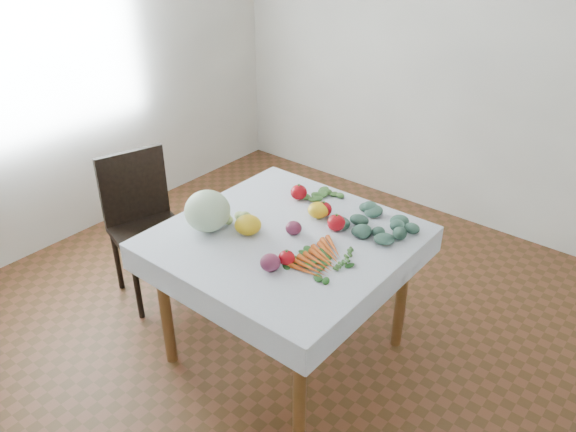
# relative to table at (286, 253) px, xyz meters

# --- Properties ---
(ground) EXTENTS (4.00, 4.00, 0.00)m
(ground) POSITION_rel_table_xyz_m (0.00, 0.00, -0.65)
(ground) COLOR brown
(back_wall) EXTENTS (4.00, 0.04, 2.70)m
(back_wall) POSITION_rel_table_xyz_m (0.00, 2.00, 0.70)
(back_wall) COLOR white
(back_wall) RESTS_ON ground
(left_wall) EXTENTS (0.04, 4.00, 2.70)m
(left_wall) POSITION_rel_table_xyz_m (-2.00, 0.00, 0.70)
(left_wall) COLOR white
(left_wall) RESTS_ON ground
(table) EXTENTS (1.00, 1.00, 0.75)m
(table) POSITION_rel_table_xyz_m (0.00, 0.00, 0.00)
(table) COLOR brown
(table) RESTS_ON ground
(tablecloth) EXTENTS (1.12, 1.12, 0.01)m
(tablecloth) POSITION_rel_table_xyz_m (0.00, 0.00, 0.10)
(tablecloth) COLOR white
(tablecloth) RESTS_ON table
(chair) EXTENTS (0.51, 0.51, 0.90)m
(chair) POSITION_rel_table_xyz_m (-1.05, -0.08, -0.14)
(chair) COLOR black
(chair) RESTS_ON ground
(cabbage) EXTENTS (0.29, 0.29, 0.20)m
(cabbage) POSITION_rel_table_xyz_m (-0.33, -0.20, 0.20)
(cabbage) COLOR beige
(cabbage) RESTS_ON tablecloth
(tomato_a) EXTENTS (0.10, 0.10, 0.08)m
(tomato_a) POSITION_rel_table_xyz_m (-0.18, 0.34, 0.14)
(tomato_a) COLOR #B00B15
(tomato_a) RESTS_ON tablecloth
(tomato_b) EXTENTS (0.11, 0.11, 0.08)m
(tomato_b) POSITION_rel_table_xyz_m (0.03, 0.27, 0.14)
(tomato_b) COLOR #B00B15
(tomato_b) RESTS_ON tablecloth
(tomato_c) EXTENTS (0.11, 0.11, 0.08)m
(tomato_c) POSITION_rel_table_xyz_m (0.16, 0.20, 0.14)
(tomato_c) COLOR #B00B15
(tomato_c) RESTS_ON tablecloth
(tomato_d) EXTENTS (0.10, 0.10, 0.07)m
(tomato_d) POSITION_rel_table_xyz_m (0.16, -0.19, 0.14)
(tomato_d) COLOR #B00B15
(tomato_d) RESTS_ON tablecloth
(heirloom_back) EXTENTS (0.14, 0.14, 0.08)m
(heirloom_back) POSITION_rel_table_xyz_m (0.02, 0.25, 0.14)
(heirloom_back) COLOR gold
(heirloom_back) RESTS_ON tablecloth
(heirloom_front) EXTENTS (0.16, 0.16, 0.09)m
(heirloom_front) POSITION_rel_table_xyz_m (-0.15, -0.10, 0.15)
(heirloom_front) COLOR gold
(heirloom_front) RESTS_ON tablecloth
(onion_a) EXTENTS (0.10, 0.10, 0.07)m
(onion_a) POSITION_rel_table_xyz_m (0.02, 0.03, 0.14)
(onion_a) COLOR #611B42
(onion_a) RESTS_ON tablecloth
(onion_b) EXTENTS (0.11, 0.11, 0.08)m
(onion_b) POSITION_rel_table_xyz_m (0.13, -0.27, 0.14)
(onion_b) COLOR #611B42
(onion_b) RESTS_ON tablecloth
(tomatillo_cluster) EXTENTS (0.16, 0.10, 0.05)m
(tomatillo_cluster) POSITION_rel_table_xyz_m (-0.28, -0.06, 0.13)
(tomatillo_cluster) COLOR #95AF65
(tomatillo_cluster) RESTS_ON tablecloth
(carrot_bunch) EXTENTS (0.18, 0.32, 0.03)m
(carrot_bunch) POSITION_rel_table_xyz_m (0.27, -0.07, 0.12)
(carrot_bunch) COLOR orange
(carrot_bunch) RESTS_ON tablecloth
(kale_bunch) EXTENTS (0.37, 0.33, 0.05)m
(kale_bunch) POSITION_rel_table_xyz_m (0.31, 0.31, 0.13)
(kale_bunch) COLOR #385C4C
(kale_bunch) RESTS_ON tablecloth
(basil_bunch) EXTENTS (0.25, 0.21, 0.01)m
(basil_bunch) POSITION_rel_table_xyz_m (0.28, -0.12, 0.11)
(basil_bunch) COLOR #20541A
(basil_bunch) RESTS_ON tablecloth
(dill_bunch) EXTENTS (0.20, 0.20, 0.02)m
(dill_bunch) POSITION_rel_table_xyz_m (-0.09, 0.44, 0.11)
(dill_bunch) COLOR #3C6C31
(dill_bunch) RESTS_ON tablecloth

